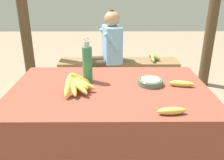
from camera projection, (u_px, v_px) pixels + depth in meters
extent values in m
cube|color=brown|center=(110.00, 128.00, 1.82)|extent=(1.41, 0.91, 0.68)
sphere|color=#4C381E|center=(71.00, 81.00, 1.62)|extent=(0.06, 0.06, 0.06)
ellipsoid|color=#E0C64C|center=(68.00, 85.00, 1.56)|extent=(0.06, 0.18, 0.14)
ellipsoid|color=#E0C64C|center=(73.00, 85.00, 1.56)|extent=(0.10, 0.18, 0.13)
ellipsoid|color=#E0C64C|center=(78.00, 85.00, 1.57)|extent=(0.17, 0.17, 0.11)
ellipsoid|color=#E0C64C|center=(78.00, 83.00, 1.59)|extent=(0.17, 0.12, 0.10)
ellipsoid|color=#E0C64C|center=(82.00, 83.00, 1.61)|extent=(0.20, 0.07, 0.11)
ellipsoid|color=#E0C64C|center=(80.00, 81.00, 1.63)|extent=(0.16, 0.07, 0.13)
ellipsoid|color=#E0C64C|center=(81.00, 79.00, 1.65)|extent=(0.17, 0.11, 0.15)
ellipsoid|color=#E0C64C|center=(79.00, 79.00, 1.67)|extent=(0.16, 0.17, 0.12)
ellipsoid|color=#E0C64C|center=(76.00, 78.00, 1.67)|extent=(0.12, 0.16, 0.14)
ellipsoid|color=#E0C64C|center=(75.00, 78.00, 1.68)|extent=(0.09, 0.17, 0.14)
cylinder|color=#4C6B5B|center=(150.00, 82.00, 1.74)|extent=(0.18, 0.18, 0.04)
torus|color=#4C6B5B|center=(150.00, 80.00, 1.74)|extent=(0.18, 0.18, 0.02)
cylinder|color=#D1B77A|center=(151.00, 80.00, 1.73)|extent=(0.14, 0.14, 0.01)
cylinder|color=#337556|center=(87.00, 65.00, 1.76)|extent=(0.07, 0.07, 0.27)
cylinder|color=#38844C|center=(87.00, 65.00, 1.76)|extent=(0.07, 0.07, 0.06)
cylinder|color=#ADADB2|center=(87.00, 44.00, 1.71)|extent=(0.04, 0.04, 0.04)
torus|color=#ADADB2|center=(86.00, 39.00, 1.69)|extent=(0.03, 0.01, 0.03)
ellipsoid|color=#E0C64C|center=(172.00, 111.00, 1.34)|extent=(0.17, 0.06, 0.04)
ellipsoid|color=#E0C64C|center=(182.00, 84.00, 1.71)|extent=(0.18, 0.08, 0.04)
cube|color=brown|center=(119.00, 62.00, 3.09)|extent=(1.55, 0.32, 0.04)
cube|color=brown|center=(67.00, 81.00, 3.06)|extent=(0.06, 0.06, 0.41)
cube|color=brown|center=(171.00, 81.00, 3.07)|extent=(0.06, 0.06, 0.41)
cube|color=brown|center=(70.00, 75.00, 3.29)|extent=(0.06, 0.06, 0.41)
cube|color=brown|center=(166.00, 75.00, 3.29)|extent=(0.06, 0.06, 0.41)
cylinder|color=#473828|center=(94.00, 82.00, 3.01)|extent=(0.09, 0.09, 0.45)
cylinder|color=#473828|center=(103.00, 64.00, 2.94)|extent=(0.31, 0.15, 0.09)
cylinder|color=#473828|center=(92.00, 76.00, 3.18)|extent=(0.09, 0.09, 0.45)
cylinder|color=#473828|center=(101.00, 59.00, 3.12)|extent=(0.31, 0.15, 0.09)
cube|color=#84B7E0|center=(112.00, 44.00, 2.97)|extent=(0.26, 0.37, 0.45)
cylinder|color=#84B7E0|center=(112.00, 42.00, 2.80)|extent=(0.21, 0.10, 0.25)
cylinder|color=#84B7E0|center=(107.00, 37.00, 3.09)|extent=(0.21, 0.10, 0.25)
sphere|color=tan|center=(112.00, 19.00, 2.86)|extent=(0.19, 0.19, 0.19)
sphere|color=black|center=(112.00, 13.00, 2.83)|extent=(0.07, 0.07, 0.07)
sphere|color=#4C381E|center=(151.00, 56.00, 3.07)|extent=(0.05, 0.05, 0.05)
ellipsoid|color=#9EB24C|center=(153.00, 58.00, 3.01)|extent=(0.06, 0.16, 0.10)
ellipsoid|color=#9EB24C|center=(156.00, 57.00, 3.05)|extent=(0.15, 0.10, 0.10)
ellipsoid|color=#9EB24C|center=(155.00, 56.00, 3.09)|extent=(0.15, 0.10, 0.11)
ellipsoid|color=#9EB24C|center=(153.00, 55.00, 3.12)|extent=(0.13, 0.19, 0.11)
cylinder|color=#4C3823|center=(22.00, 1.00, 3.07)|extent=(0.14, 0.14, 2.34)
cylinder|color=#4C3823|center=(215.00, 1.00, 3.09)|extent=(0.14, 0.14, 2.34)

